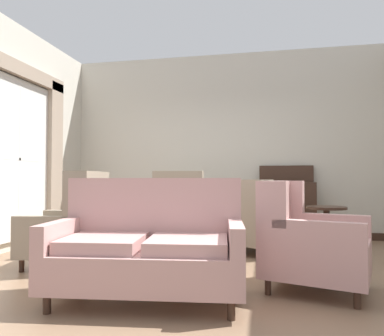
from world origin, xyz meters
name	(u,v)px	position (x,y,z in m)	size (l,w,h in m)	color
ground	(195,276)	(0.00, 0.00, 0.00)	(7.72, 7.72, 0.00)	#896B51
wall_back	(223,144)	(0.00, 2.70, 1.60)	(5.67, 0.08, 3.20)	beige
wall_left	(13,135)	(-2.76, 0.81, 1.60)	(0.08, 3.78, 3.20)	beige
baseboard_back	(223,232)	(0.00, 2.64, 0.06)	(5.51, 0.03, 0.12)	#382319
window_with_curtains	(21,148)	(-2.66, 0.85, 1.43)	(0.12, 1.93, 2.54)	silver
coffee_table	(181,230)	(-0.21, 0.30, 0.42)	(0.89, 0.89, 0.51)	#382319
porcelain_vase	(177,210)	(-0.25, 0.28, 0.64)	(0.15, 0.15, 0.29)	brown
settee	(148,249)	(-0.25, -0.76, 0.41)	(1.63, 0.95, 1.00)	tan
armchair_back_corner	(308,243)	(1.08, -0.25, 0.42)	(1.04, 0.96, 0.97)	tan
armchair_near_sideboard	(73,226)	(-1.47, 0.19, 0.45)	(0.91, 0.92, 1.08)	gray
armchair_beside_settee	(254,221)	(0.57, 1.32, 0.42)	(1.16, 1.19, 0.98)	gray
armchair_near_window	(181,214)	(-0.55, 1.77, 0.46)	(0.79, 0.95, 1.11)	gray
side_table	(327,230)	(1.42, 0.82, 0.40)	(0.46, 0.46, 0.67)	#382319
sideboard	(287,207)	(1.07, 2.40, 0.54)	(0.88, 0.36, 1.22)	#382319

